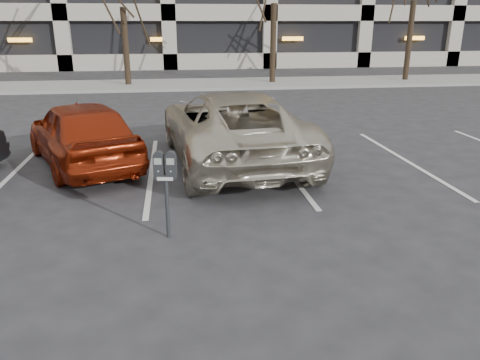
{
  "coord_description": "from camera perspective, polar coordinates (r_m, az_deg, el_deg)",
  "views": [
    {
      "loc": [
        -0.87,
        -7.12,
        2.94
      ],
      "look_at": [
        -0.08,
        -1.53,
        1.03
      ],
      "focal_mm": 35.0,
      "sensor_mm": 36.0,
      "label": 1
    }
  ],
  "objects": [
    {
      "name": "stall_lines",
      "position": [
        9.88,
        -10.72,
        1.12
      ],
      "size": [
        16.9,
        5.2,
        0.0
      ],
      "color": "silver",
      "rests_on": "ground"
    },
    {
      "name": "suv_silver",
      "position": [
        10.23,
        -0.97,
        6.53
      ],
      "size": [
        3.12,
        5.84,
        1.57
      ],
      "rotation": [
        0.0,
        0.0,
        3.24
      ],
      "color": "beige",
      "rests_on": "ground"
    },
    {
      "name": "parking_meter",
      "position": [
        6.51,
        -9.08,
        0.77
      ],
      "size": [
        0.34,
        0.18,
        1.25
      ],
      "rotation": [
        0.0,
        0.0,
        -0.18
      ],
      "color": "black",
      "rests_on": "ground"
    },
    {
      "name": "car_red",
      "position": [
        10.48,
        -18.73,
        5.47
      ],
      "size": [
        3.21,
        4.52,
        1.43
      ],
      "primitive_type": "imported",
      "rotation": [
        0.0,
        0.0,
        3.55
      ],
      "color": "maroon",
      "rests_on": "ground"
    },
    {
      "name": "ground",
      "position": [
        7.75,
        -0.97,
        -3.56
      ],
      "size": [
        140.0,
        140.0,
        0.0
      ],
      "primitive_type": "plane",
      "color": "#28282B",
      "rests_on": "ground"
    },
    {
      "name": "sidewalk",
      "position": [
        23.32,
        -5.92,
        11.53
      ],
      "size": [
        80.0,
        4.0,
        0.12
      ],
      "primitive_type": "cube",
      "color": "gray",
      "rests_on": "ground"
    }
  ]
}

